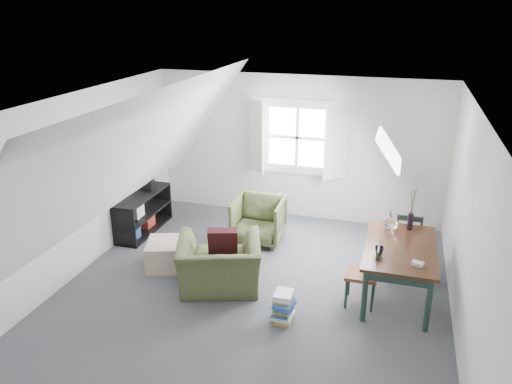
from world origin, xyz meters
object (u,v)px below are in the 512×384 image
(armchair_near, at_px, (220,287))
(armchair_far, at_px, (258,240))
(dining_table, at_px, (400,253))
(media_shelf, at_px, (142,215))
(ottoman, at_px, (168,254))
(dining_chair_far, at_px, (407,238))
(dining_chair_near, at_px, (364,273))
(magazine_stack, at_px, (283,307))

(armchair_near, xyz_separation_m, armchair_far, (0.10, 1.52, 0.00))
(armchair_near, bearing_deg, dining_table, 172.26)
(armchair_near, xyz_separation_m, media_shelf, (-1.86, 1.28, 0.30))
(ottoman, xyz_separation_m, dining_chair_far, (3.30, 1.01, 0.25))
(dining_chair_near, height_order, media_shelf, dining_chair_near)
(ottoman, xyz_separation_m, media_shelf, (-0.94, 0.94, 0.10))
(dining_chair_far, xyz_separation_m, media_shelf, (-4.23, -0.06, -0.14))
(ottoman, height_order, dining_chair_near, dining_chair_near)
(ottoman, distance_m, dining_chair_far, 3.45)
(ottoman, bearing_deg, armchair_near, -20.27)
(armchair_near, xyz_separation_m, dining_chair_far, (2.37, 1.35, 0.44))
(dining_table, bearing_deg, armchair_near, -164.72)
(dining_table, relative_size, magazine_stack, 3.93)
(dining_chair_near, xyz_separation_m, media_shelf, (-3.73, 1.13, -0.14))
(ottoman, bearing_deg, dining_chair_far, 16.97)
(armchair_near, relative_size, dining_chair_near, 1.28)
(armchair_near, height_order, ottoman, ottoman)
(ottoman, height_order, dining_chair_far, dining_chair_far)
(dining_table, bearing_deg, dining_chair_near, -140.00)
(armchair_far, xyz_separation_m, ottoman, (-1.02, -1.18, 0.19))
(armchair_far, height_order, media_shelf, media_shelf)
(armchair_far, bearing_deg, dining_chair_near, -39.22)
(ottoman, bearing_deg, magazine_stack, -23.28)
(dining_chair_near, bearing_deg, armchair_far, -109.35)
(dining_chair_near, bearing_deg, armchair_near, -67.08)
(armchair_near, xyz_separation_m, dining_table, (2.27, 0.44, 0.63))
(dining_table, distance_m, media_shelf, 4.23)
(dining_chair_far, xyz_separation_m, dining_chair_near, (-0.50, -1.19, -0.00))
(armchair_near, xyz_separation_m, dining_chair_near, (1.87, 0.15, 0.44))
(media_shelf, bearing_deg, armchair_near, -36.38)
(armchair_near, relative_size, magazine_stack, 2.88)
(dining_chair_far, bearing_deg, media_shelf, -1.09)
(magazine_stack, bearing_deg, dining_table, 35.93)
(armchair_near, bearing_deg, magazine_stack, 135.29)
(dining_table, height_order, dining_chair_near, dining_chair_near)
(armchair_near, distance_m, dining_chair_far, 2.76)
(magazine_stack, bearing_deg, ottoman, 156.72)
(armchair_near, distance_m, magazine_stack, 1.12)
(ottoman, distance_m, media_shelf, 1.33)
(armchair_near, height_order, dining_chair_far, dining_chair_far)
(dining_chair_far, relative_size, media_shelf, 0.66)
(ottoman, distance_m, dining_table, 3.23)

